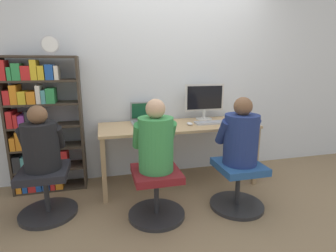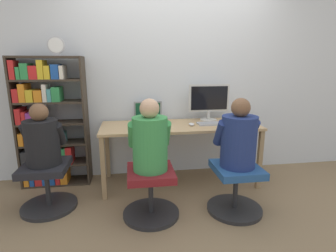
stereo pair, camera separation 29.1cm
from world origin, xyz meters
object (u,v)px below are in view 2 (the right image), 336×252
object	(u,v)px
laptop	(149,118)
person_at_monitor	(239,138)
person_at_laptop	(150,140)
person_near_shelf	(42,139)
office_chair_left	(236,187)
desktop_monitor	(209,101)
office_chair_right	(151,191)
bookshelf	(47,125)
desk_clock	(56,46)
office_chair_side	(47,185)
keyboard	(215,123)

from	to	relation	value
laptop	person_at_monitor	size ratio (longest dim) A/B	0.53
person_at_laptop	person_near_shelf	distance (m)	1.07
person_near_shelf	office_chair_left	bearing A→B (deg)	-10.07
laptop	desktop_monitor	bearing A→B (deg)	-0.43
office_chair_right	bookshelf	bearing A→B (deg)	142.74
laptop	desk_clock	world-z (taller)	desk_clock
office_chair_side	person_near_shelf	xyz separation A→B (m)	(-0.00, 0.00, 0.48)
laptop	person_at_laptop	bearing A→B (deg)	-93.44
person_near_shelf	person_at_laptop	bearing A→B (deg)	-15.74
person_at_laptop	desk_clock	bearing A→B (deg)	139.41
office_chair_left	person_at_monitor	distance (m)	0.51
person_at_laptop	person_near_shelf	bearing A→B (deg)	164.26
desktop_monitor	desk_clock	distance (m)	1.89
person_at_laptop	desk_clock	distance (m)	1.53
office_chair_left	office_chair_side	distance (m)	1.90
person_near_shelf	office_chair_side	bearing A→B (deg)	-90.00
office_chair_left	bookshelf	bearing A→B (deg)	155.39
laptop	office_chair_side	size ratio (longest dim) A/B	0.64
person_at_laptop	bookshelf	bearing A→B (deg)	142.90
office_chair_left	office_chair_side	xyz separation A→B (m)	(-1.88, 0.33, 0.00)
bookshelf	desk_clock	bearing A→B (deg)	-16.32
office_chair_right	office_chair_side	world-z (taller)	same
person_at_monitor	keyboard	bearing A→B (deg)	90.46
office_chair_left	office_chair_right	xyz separation A→B (m)	(-0.84, 0.04, 0.00)
office_chair_left	bookshelf	distance (m)	2.25
office_chair_right	bookshelf	distance (m)	1.53
person_at_monitor	bookshelf	distance (m)	2.20
person_at_laptop	bookshelf	distance (m)	1.45
person_at_laptop	office_chair_right	bearing A→B (deg)	-90.00
office_chair_right	person_near_shelf	distance (m)	1.17
person_at_laptop	office_chair_side	bearing A→B (deg)	164.50
bookshelf	office_chair_left	bearing A→B (deg)	-24.61
person_at_laptop	person_near_shelf	size ratio (longest dim) A/B	1.10
keyboard	person_at_laptop	distance (m)	1.05
laptop	desk_clock	distance (m)	1.32
office_chair_left	office_chair_right	distance (m)	0.85
office_chair_left	bookshelf	xyz separation A→B (m)	(-2.00, 0.92, 0.49)
office_chair_side	person_near_shelf	size ratio (longest dim) A/B	0.90
desk_clock	office_chair_side	world-z (taller)	desk_clock
person_at_laptop	bookshelf	xyz separation A→B (m)	(-1.15, 0.87, -0.02)
office_chair_side	person_near_shelf	world-z (taller)	person_near_shelf
desktop_monitor	laptop	bearing A→B (deg)	179.57
person_at_monitor	laptop	bearing A→B (deg)	130.73
desk_clock	laptop	bearing A→B (deg)	3.95
office_chair_left	office_chair_right	bearing A→B (deg)	177.48
keyboard	office_chair_right	world-z (taller)	keyboard
office_chair_left	keyboard	bearing A→B (deg)	90.46
office_chair_left	bookshelf	size ratio (longest dim) A/B	0.36
person_at_laptop	bookshelf	size ratio (longest dim) A/B	0.44
office_chair_right	person_at_monitor	distance (m)	0.98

